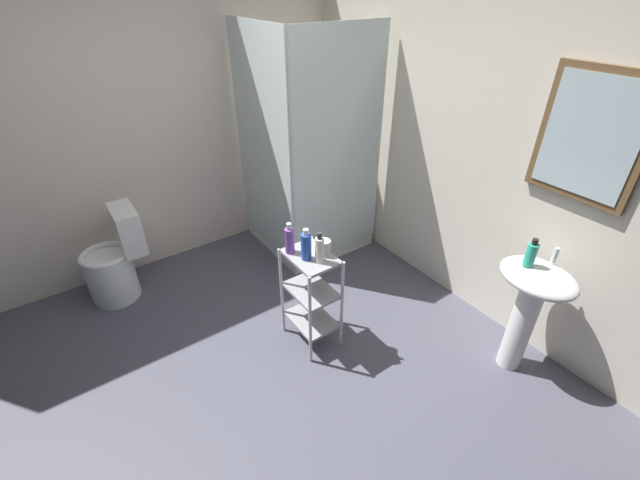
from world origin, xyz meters
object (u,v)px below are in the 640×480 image
object	(u,v)px
shower_stall	(306,203)
conditioner_bottle_purple	(290,240)
lotion_bottle_white	(320,249)
rinse_cup	(324,248)
storage_cart	(311,292)
toilet	(115,263)
shampoo_bottle_blue	(306,246)
hand_soap_bottle	(531,254)
pedestal_sink	(531,299)

from	to	relation	value
shower_stall	conditioner_bottle_purple	world-z (taller)	shower_stall
lotion_bottle_white	rinse_cup	world-z (taller)	lotion_bottle_white
shower_stall	storage_cart	bearing A→B (deg)	-31.89
storage_cart	rinse_cup	bearing A→B (deg)	65.48
toilet	shampoo_bottle_blue	xyz separation A→B (m)	(1.34, 0.97, 0.52)
storage_cart	hand_soap_bottle	xyz separation A→B (m)	(0.91, 0.95, 0.45)
shower_stall	pedestal_sink	bearing A→B (deg)	8.99
shower_stall	hand_soap_bottle	distance (m)	2.03
shower_stall	pedestal_sink	size ratio (longest dim) A/B	2.47
pedestal_sink	storage_cart	world-z (taller)	pedestal_sink
storage_cart	pedestal_sink	bearing A→B (deg)	45.12
shampoo_bottle_blue	rinse_cup	distance (m)	0.13
conditioner_bottle_purple	pedestal_sink	bearing A→B (deg)	44.44
shower_stall	shampoo_bottle_blue	xyz separation A→B (m)	(1.07, -0.70, 0.37)
conditioner_bottle_purple	hand_soap_bottle	bearing A→B (deg)	45.40
lotion_bottle_white	pedestal_sink	bearing A→B (deg)	47.39
storage_cart	lotion_bottle_white	world-z (taller)	lotion_bottle_white
storage_cart	hand_soap_bottle	bearing A→B (deg)	46.21
toilet	pedestal_sink	bearing A→B (deg)	40.85
hand_soap_bottle	lotion_bottle_white	size ratio (longest dim) A/B	0.86
lotion_bottle_white	rinse_cup	xyz separation A→B (m)	(-0.05, 0.07, -0.04)
shower_stall	pedestal_sink	world-z (taller)	shower_stall
pedestal_sink	rinse_cup	size ratio (longest dim) A/B	7.72
conditioner_bottle_purple	rinse_cup	xyz separation A→B (m)	(0.15, 0.17, -0.04)
storage_cart	rinse_cup	distance (m)	0.37
shower_stall	conditioner_bottle_purple	distance (m)	1.26
lotion_bottle_white	shower_stall	bearing A→B (deg)	150.52
shampoo_bottle_blue	shower_stall	bearing A→B (deg)	146.89
hand_soap_bottle	shampoo_bottle_blue	size ratio (longest dim) A/B	0.85
shampoo_bottle_blue	conditioner_bottle_purple	size ratio (longest dim) A/B	1.01
storage_cart	shampoo_bottle_blue	xyz separation A→B (m)	(0.01, -0.04, 0.40)
rinse_cup	hand_soap_bottle	bearing A→B (deg)	44.81
lotion_bottle_white	shampoo_bottle_blue	xyz separation A→B (m)	(-0.07, -0.05, 0.00)
pedestal_sink	conditioner_bottle_purple	bearing A→B (deg)	-135.56
shower_stall	rinse_cup	world-z (taller)	shower_stall
rinse_cup	shower_stall	bearing A→B (deg)	152.27
shower_stall	lotion_bottle_white	world-z (taller)	shower_stall
toilet	storage_cart	xyz separation A→B (m)	(1.32, 1.01, 0.12)
pedestal_sink	storage_cart	xyz separation A→B (m)	(-0.98, -0.98, -0.14)
pedestal_sink	lotion_bottle_white	world-z (taller)	lotion_bottle_white
conditioner_bottle_purple	shampoo_bottle_blue	bearing A→B (deg)	20.95
toilet	conditioner_bottle_purple	distance (m)	1.61
hand_soap_bottle	toilet	bearing A→B (deg)	-138.78
storage_cart	shampoo_bottle_blue	distance (m)	0.40
toilet	rinse_cup	xyz separation A→B (m)	(1.36, 1.09, 0.48)
toilet	lotion_bottle_white	bearing A→B (deg)	35.90
shower_stall	toilet	bearing A→B (deg)	-99.04
storage_cart	hand_soap_bottle	size ratio (longest dim) A/B	4.01
toilet	rinse_cup	world-z (taller)	rinse_cup
conditioner_bottle_purple	rinse_cup	size ratio (longest dim) A/B	2.06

